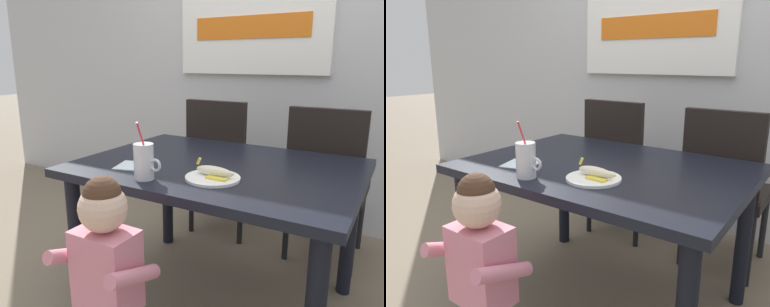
{
  "view_description": "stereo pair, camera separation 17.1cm",
  "coord_description": "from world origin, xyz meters",
  "views": [
    {
      "loc": [
        0.75,
        -1.53,
        1.21
      ],
      "look_at": [
        -0.09,
        -0.1,
        0.79
      ],
      "focal_mm": 34.59,
      "sensor_mm": 36.0,
      "label": 1
    },
    {
      "loc": [
        0.9,
        -1.43,
        1.21
      ],
      "look_at": [
        -0.09,
        -0.1,
        0.79
      ],
      "focal_mm": 34.59,
      "sensor_mm": 36.0,
      "label": 2
    }
  ],
  "objects": [
    {
      "name": "back_wall",
      "position": [
        -0.0,
        1.24,
        1.45
      ],
      "size": [
        6.4,
        0.17,
        2.9
      ],
      "color": "silver",
      "rests_on": "ground"
    },
    {
      "name": "dining_table",
      "position": [
        0.0,
        0.0,
        0.63
      ],
      "size": [
        1.29,
        0.95,
        0.73
      ],
      "color": "black",
      "rests_on": "ground"
    },
    {
      "name": "toddler_standing",
      "position": [
        -0.1,
        -0.67,
        0.53
      ],
      "size": [
        0.33,
        0.24,
        0.84
      ],
      "color": "#3F4760",
      "rests_on": "ground"
    },
    {
      "name": "dining_chair_right",
      "position": [
        0.38,
        0.68,
        0.54
      ],
      "size": [
        0.44,
        0.45,
        0.96
      ],
      "rotation": [
        0.0,
        0.0,
        3.14
      ],
      "color": "black",
      "rests_on": "ground"
    },
    {
      "name": "paper_napkin",
      "position": [
        -0.32,
        -0.24,
        0.73
      ],
      "size": [
        0.19,
        0.19,
        0.0
      ],
      "primitive_type": "cube",
      "rotation": [
        0.0,
        0.0,
        0.28
      ],
      "color": "silver",
      "rests_on": "dining_table"
    },
    {
      "name": "dining_chair_left",
      "position": [
        -0.32,
        0.72,
        0.54
      ],
      "size": [
        0.44,
        0.44,
        0.96
      ],
      "rotation": [
        0.0,
        0.0,
        3.14
      ],
      "color": "black",
      "rests_on": "ground"
    },
    {
      "name": "ground_plane",
      "position": [
        0.0,
        0.0,
        0.0
      ],
      "size": [
        24.0,
        24.0,
        0.0
      ],
      "primitive_type": "plane",
      "color": "#7A6B56"
    },
    {
      "name": "milk_cup",
      "position": [
        -0.16,
        -0.36,
        0.8
      ],
      "size": [
        0.13,
        0.09,
        0.25
      ],
      "color": "silver",
      "rests_on": "dining_table"
    },
    {
      "name": "peeled_banana",
      "position": [
        0.09,
        -0.21,
        0.76
      ],
      "size": [
        0.17,
        0.11,
        0.07
      ],
      "rotation": [
        0.0,
        0.0,
        -0.04
      ],
      "color": "#F4EAC6",
      "rests_on": "snack_plate"
    },
    {
      "name": "snack_plate",
      "position": [
        0.09,
        -0.23,
        0.74
      ],
      "size": [
        0.23,
        0.23,
        0.01
      ],
      "primitive_type": "cylinder",
      "color": "white",
      "rests_on": "dining_table"
    }
  ]
}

